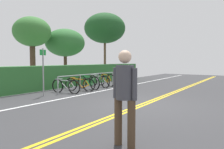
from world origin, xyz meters
name	(u,v)px	position (x,y,z in m)	size (l,w,h in m)	color
ground_plane	(142,106)	(0.00, 0.00, -0.03)	(35.83, 11.21, 0.05)	#353538
centre_line_yellow_inner	(144,105)	(0.00, -0.08, 0.00)	(32.25, 0.10, 0.00)	gold
centre_line_yellow_outer	(140,105)	(0.00, 0.08, 0.00)	(32.25, 0.10, 0.00)	gold
bike_lane_stripe_white	(73,96)	(0.00, 3.19, 0.00)	(32.25, 0.12, 0.00)	white
bike_rack	(90,78)	(2.31, 4.20, 0.60)	(4.55, 0.05, 0.81)	#9EA0A5
bicycle_0	(66,86)	(0.54, 4.19, 0.32)	(0.46, 1.66, 0.69)	black
bicycle_1	(80,84)	(1.45, 4.12, 0.33)	(0.57, 1.63, 0.70)	black
bicycle_2	(88,82)	(2.24, 4.23, 0.35)	(0.46, 1.74, 0.76)	black
bicycle_3	(99,81)	(3.24, 4.27, 0.34)	(0.51, 1.76, 0.73)	black
bicycle_4	(106,80)	(3.98, 4.32, 0.37)	(0.64, 1.69, 0.79)	black
pedestrian	(125,91)	(-3.42, -1.30, 0.98)	(0.32, 0.49, 1.70)	#4C3826
sign_post_near	(43,67)	(-0.58, 4.39, 1.25)	(0.36, 0.10, 2.05)	gray
hedge_backdrop	(81,75)	(3.81, 6.15, 0.62)	(13.50, 0.98, 1.25)	#2D6B30
tree_mid	(32,33)	(1.78, 8.29, 3.24)	(2.28, 2.28, 4.20)	#473323
tree_far_right	(65,43)	(4.37, 8.12, 2.78)	(2.78, 2.78, 3.77)	#473323
tree_extra	(105,28)	(8.92, 7.88, 4.35)	(3.59, 3.59, 5.66)	brown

